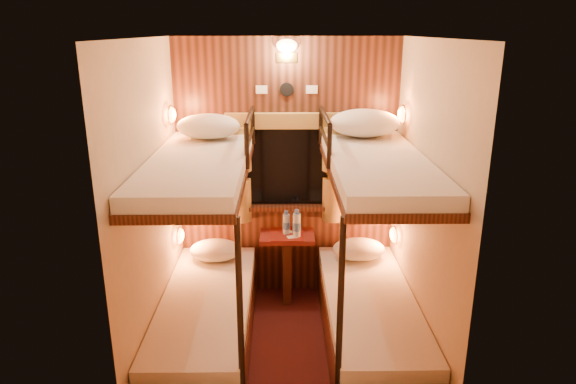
{
  "coord_description": "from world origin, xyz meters",
  "views": [
    {
      "loc": [
        -0.05,
        -3.53,
        2.46
      ],
      "look_at": [
        -0.0,
        0.15,
        1.28
      ],
      "focal_mm": 32.0,
      "sensor_mm": 36.0,
      "label": 1
    }
  ],
  "objects_px": {
    "table": "(287,258)",
    "bottle_right": "(297,225)",
    "bunk_left": "(205,284)",
    "bunk_right": "(371,283)",
    "bottle_left": "(286,224)"
  },
  "relations": [
    {
      "from": "table",
      "to": "bottle_right",
      "type": "distance_m",
      "value": 0.36
    },
    {
      "from": "bunk_left",
      "to": "bunk_right",
      "type": "height_order",
      "value": "same"
    },
    {
      "from": "bunk_left",
      "to": "bottle_right",
      "type": "distance_m",
      "value": 1.06
    },
    {
      "from": "bottle_right",
      "to": "table",
      "type": "bearing_deg",
      "value": 149.78
    },
    {
      "from": "bottle_right",
      "to": "bunk_left",
      "type": "bearing_deg",
      "value": -135.21
    },
    {
      "from": "bunk_left",
      "to": "bottle_left",
      "type": "height_order",
      "value": "bunk_left"
    },
    {
      "from": "table",
      "to": "bottle_left",
      "type": "xyz_separation_m",
      "value": [
        -0.01,
        0.01,
        0.33
      ]
    },
    {
      "from": "bunk_right",
      "to": "bottle_right",
      "type": "distance_m",
      "value": 0.94
    },
    {
      "from": "bottle_right",
      "to": "bunk_right",
      "type": "bearing_deg",
      "value": -52.5
    },
    {
      "from": "bunk_left",
      "to": "table",
      "type": "distance_m",
      "value": 1.02
    },
    {
      "from": "bunk_left",
      "to": "bunk_right",
      "type": "xyz_separation_m",
      "value": [
        1.3,
        0.0,
        0.0
      ]
    },
    {
      "from": "bunk_right",
      "to": "table",
      "type": "height_order",
      "value": "bunk_right"
    },
    {
      "from": "bottle_right",
      "to": "bottle_left",
      "type": "bearing_deg",
      "value": 148.46
    },
    {
      "from": "table",
      "to": "bottle_left",
      "type": "distance_m",
      "value": 0.33
    },
    {
      "from": "bunk_left",
      "to": "bottle_right",
      "type": "xyz_separation_m",
      "value": [
        0.74,
        0.73,
        0.2
      ]
    }
  ]
}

